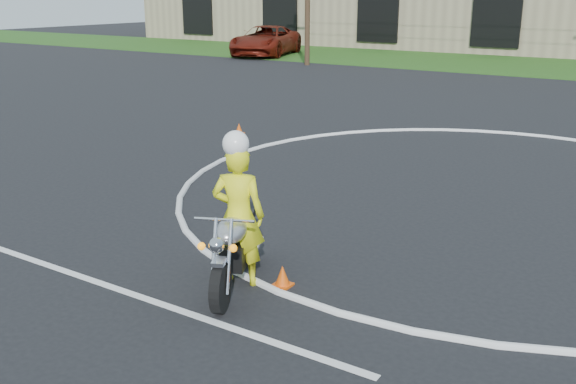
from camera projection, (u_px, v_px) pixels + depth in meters
The scene contains 4 objects.
ground at pixel (428, 240), 10.35m from camera, with size 120.00×120.00×0.00m, color black.
primary_motorcycle at pixel (234, 248), 8.55m from camera, with size 1.08×2.06×1.15m.
rider_primary_grp at pixel (238, 211), 8.53m from camera, with size 0.83×0.71×2.14m.
pickup_grp at pixel (266, 41), 39.92m from camera, with size 4.62×7.07×1.81m.
Camera 1 is at (3.32, -9.34, 3.83)m, focal length 40.00 mm.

